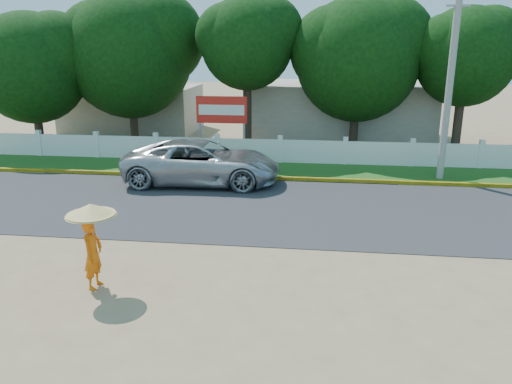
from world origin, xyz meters
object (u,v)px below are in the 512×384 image
billboard (222,113)px  monk_with_parasol (92,234)px  utility_pole (450,86)px  vehicle (202,162)px

billboard → monk_with_parasol: bearing=-91.2°
utility_pole → vehicle: size_ratio=1.22×
utility_pole → billboard: (-9.79, 3.15, -1.65)m
vehicle → monk_with_parasol: (-0.43, -9.05, 0.46)m
utility_pole → billboard: size_ratio=2.57×
utility_pole → monk_with_parasol: utility_pole is taller
vehicle → monk_with_parasol: 9.07m
utility_pole → billboard: utility_pole is taller
vehicle → billboard: (-0.14, 5.02, 1.28)m
monk_with_parasol → billboard: billboard is taller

